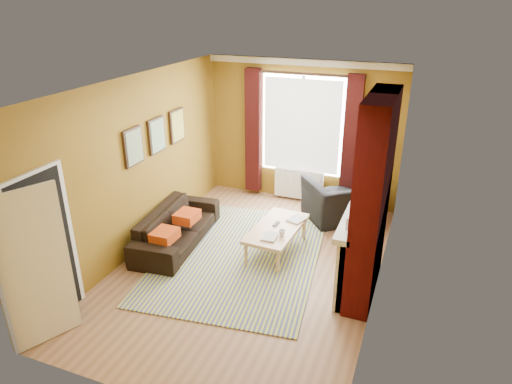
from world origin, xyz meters
The scene contains 12 objects.
ground centered at (0.00, 0.00, 0.00)m, with size 5.50×5.50×0.00m, color brown.
room_walls centered at (0.64, 0.27, 1.39)m, with size 3.82×5.54×2.83m.
striped_rug centered at (-0.26, 0.20, 0.01)m, with size 2.84×3.67×0.02m.
sofa centered at (-1.42, 0.23, 0.30)m, with size 2.04×0.80×0.60m, color black.
armchair centered at (0.97, 2.09, 0.39)m, with size 1.20×1.05×0.78m, color black.
coffee_table centered at (0.23, 0.57, 0.40)m, with size 0.75×1.37×0.45m.
wicker_stool centered at (0.77, 2.40, 0.20)m, with size 0.33×0.33×0.41m.
floor_lamp centered at (1.40, 2.21, 1.27)m, with size 0.31×0.31×1.61m.
book_a centered at (0.14, 0.19, 0.46)m, with size 0.22×0.30×0.03m, color #999999.
book_b centered at (0.35, 0.97, 0.46)m, with size 0.24×0.33×0.02m, color #999999.
mug centered at (0.40, 0.32, 0.49)m, with size 0.11×0.11×0.10m, color #999999.
tv_remote centered at (0.20, 0.64, 0.46)m, with size 0.07×0.18×0.02m.
Camera 1 is at (2.27, -5.61, 3.88)m, focal length 32.00 mm.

